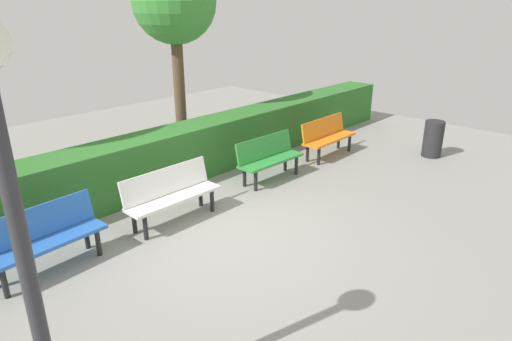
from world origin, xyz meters
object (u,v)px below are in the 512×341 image
lamp_post (5,169)px  trash_bin (433,139)px  bench_green (269,156)px  bench_white (171,193)px  bench_blue (43,237)px  tree_near (174,4)px  bench_orange (327,135)px

lamp_post → trash_bin: (-8.96, -0.61, -1.93)m
bench_green → bench_white: 2.39m
bench_blue → trash_bin: (-7.97, 1.88, -0.07)m
bench_green → lamp_post: size_ratio=0.45×
bench_blue → lamp_post: size_ratio=0.47×
bench_green → tree_near: 3.95m
trash_bin → tree_near: bearing=-52.6°
bench_green → lamp_post: bearing=26.4°
lamp_post → bench_green: bearing=-155.7°
lamp_post → bench_orange: bearing=-161.9°
bench_green → trash_bin: bench_green is taller
bench_green → bench_white: (2.39, 0.02, 0.00)m
trash_bin → bench_white: bearing=-16.7°
bench_green → lamp_post: 6.18m
bench_blue → lamp_post: (1.00, 2.49, 1.86)m
bench_white → bench_orange: bearing=-179.4°
bench_green → bench_white: bearing=2.6°
bench_orange → lamp_post: 7.97m
bench_white → bench_blue: 1.99m
bench_orange → bench_white: size_ratio=0.97×
trash_bin → lamp_post: bearing=3.9°
bench_white → tree_near: bearing=-130.6°
bench_blue → lamp_post: lamp_post is taller
bench_white → bench_blue: same height
bench_orange → trash_bin: bearing=131.1°
bench_blue → trash_bin: bearing=164.0°
bench_white → bench_blue: bearing=-1.9°
tree_near → lamp_post: (5.45, 5.21, -0.93)m
lamp_post → bench_blue: bearing=-111.8°
bench_green → trash_bin: 4.02m
bench_green → bench_blue: 4.38m
bench_green → bench_blue: bearing=1.2°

